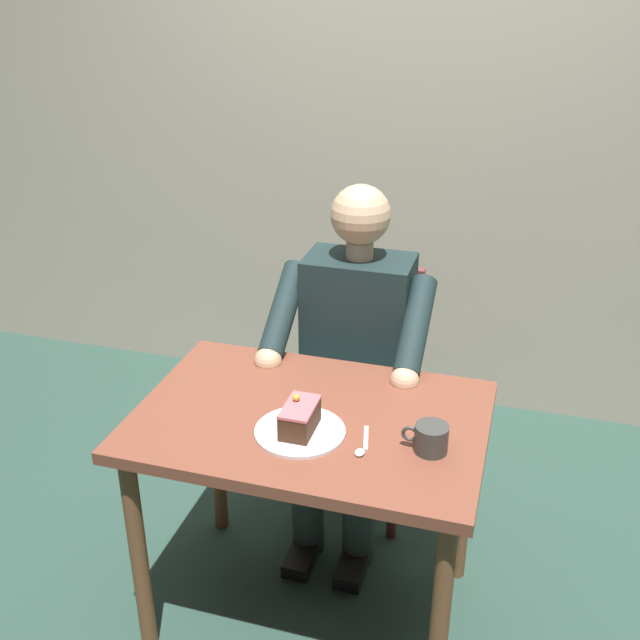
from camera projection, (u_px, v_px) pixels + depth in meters
The scene contains 9 objects.
ground_plane at pixel (312, 606), 2.42m from camera, with size 14.00×14.00×0.00m, color #2B473D.
cafe_rear_panel at pixel (416, 65), 3.05m from camera, with size 6.40×0.12×3.00m, color #B1A491.
dining_table at pixel (311, 444), 2.15m from camera, with size 0.98×0.67×0.73m.
chair at pixel (363, 377), 2.77m from camera, with size 0.42×0.42×0.90m.
seated_person at pixel (352, 362), 2.56m from camera, with size 0.53×0.58×1.24m.
dessert_plate at pixel (298, 431), 2.03m from camera, with size 0.25×0.25×0.01m, color silver.
cake_slice at pixel (298, 417), 2.01m from camera, with size 0.08×0.14×0.10m.
coffee_cup at pixel (431, 438), 1.94m from camera, with size 0.12×0.09×0.08m.
dessert_spoon at pixel (363, 446), 1.97m from camera, with size 0.03×0.14×0.01m.
Camera 1 is at (-0.54, 1.71, 1.87)m, focal length 42.10 mm.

